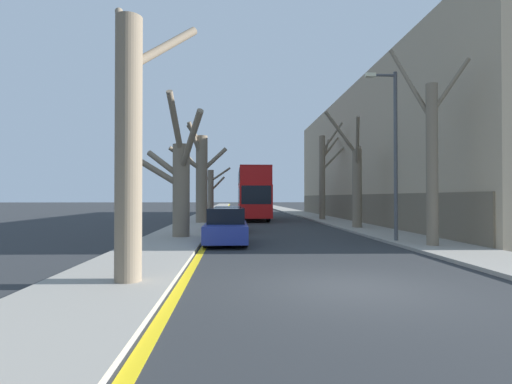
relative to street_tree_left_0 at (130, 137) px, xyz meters
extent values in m
plane|color=#2B2D30|center=(4.95, -0.50, -3.33)|extent=(300.00, 300.00, 0.00)
cube|color=gray|center=(-0.47, 49.50, -3.27)|extent=(2.92, 120.00, 0.12)
cube|color=gray|center=(10.38, 49.50, -3.27)|extent=(2.92, 120.00, 0.12)
cube|color=tan|center=(16.84, 24.29, 2.16)|extent=(10.00, 39.64, 10.98)
cube|color=#6B5E4C|center=(11.82, 24.29, -2.23)|extent=(0.12, 38.85, 2.20)
cube|color=yellow|center=(1.16, 49.50, -3.33)|extent=(0.24, 120.00, 0.01)
cylinder|color=#7A6B56|center=(0.00, -0.10, -0.32)|extent=(0.59, 0.59, 6.01)
cylinder|color=#7A6B56|center=(-0.13, 0.49, 1.52)|extent=(0.49, 1.39, 1.67)
cylinder|color=#7A6B56|center=(0.65, 0.59, 2.27)|extent=(1.54, 1.60, 1.59)
cylinder|color=#7A6B56|center=(-0.37, 0.80, 2.38)|extent=(0.99, 2.02, 2.64)
cylinder|color=#7A6B56|center=(-0.16, 10.02, -1.08)|extent=(0.81, 0.81, 4.50)
cylinder|color=#7A6B56|center=(-1.42, 9.88, -0.03)|extent=(2.70, 0.59, 1.79)
cylinder|color=#7A6B56|center=(-1.01, 10.48, 0.23)|extent=(1.97, 1.23, 1.50)
cylinder|color=#7A6B56|center=(-0.28, 8.97, 1.93)|extent=(0.54, 2.35, 2.64)
cylinder|color=#7A6B56|center=(0.40, 8.75, 1.09)|extent=(1.45, 2.82, 2.54)
cylinder|color=#7A6B56|center=(-0.04, 20.69, -0.05)|extent=(0.87, 0.87, 6.55)
cylinder|color=#7A6B56|center=(-0.50, 20.32, 3.21)|extent=(1.30, 1.12, 1.57)
cylinder|color=#7A6B56|center=(0.85, 20.95, 1.46)|extent=(2.06, 0.87, 1.98)
cylinder|color=#7A6B56|center=(-1.14, 20.17, 1.44)|extent=(2.49, 1.39, 1.77)
cylinder|color=#7A6B56|center=(-0.46, 20.17, 2.78)|extent=(1.25, 1.44, 2.69)
cylinder|color=#7A6B56|center=(0.05, 30.77, -0.98)|extent=(0.58, 0.58, 4.70)
cylinder|color=#7A6B56|center=(-1.06, 30.85, 1.46)|extent=(2.40, 0.36, 2.69)
cylinder|color=#7A6B56|center=(1.02, 30.71, 0.93)|extent=(2.06, 0.33, 1.49)
cylinder|color=#7A6B56|center=(0.71, 31.06, -0.01)|extent=(1.53, 0.81, 1.55)
cylinder|color=#7A6B56|center=(10.05, 5.97, -0.12)|extent=(0.44, 0.44, 6.41)
cylinder|color=#7A6B56|center=(10.62, 5.67, 2.91)|extent=(1.32, 0.81, 2.03)
cylinder|color=#7A6B56|center=(9.53, 6.70, 3.26)|extent=(1.25, 1.65, 3.37)
cylinder|color=#7A6B56|center=(9.95, 6.58, 2.48)|extent=(0.36, 1.36, 1.66)
cylinder|color=#7A6B56|center=(10.01, 15.30, -0.84)|extent=(0.58, 0.58, 4.97)
cylinder|color=#7A6B56|center=(8.99, 15.15, 2.60)|extent=(2.23, 0.52, 2.74)
cylinder|color=#7A6B56|center=(9.77, 14.44, 1.91)|extent=(0.71, 1.95, 2.99)
cylinder|color=#7A6B56|center=(10.28, 15.89, 0.92)|extent=(0.80, 1.42, 2.18)
cylinder|color=#7A6B56|center=(9.87, 24.47, 0.28)|extent=(0.50, 0.50, 7.23)
cylinder|color=#7A6B56|center=(10.27, 25.00, 2.54)|extent=(1.04, 1.30, 2.45)
cylinder|color=#7A6B56|center=(10.99, 24.72, 2.10)|extent=(2.40, 0.71, 2.38)
cylinder|color=#7A6B56|center=(10.82, 25.52, 2.98)|extent=(2.10, 2.30, 2.28)
cylinder|color=#7A6B56|center=(10.60, 23.97, 3.69)|extent=(1.68, 1.22, 2.43)
cube|color=red|center=(4.07, 26.45, -1.67)|extent=(2.55, 10.41, 2.62)
cube|color=red|center=(4.07, 26.45, 0.34)|extent=(2.49, 10.21, 1.40)
cube|color=#A91111|center=(4.07, 26.45, 1.10)|extent=(2.49, 10.21, 0.12)
cube|color=black|center=(4.07, 26.45, -1.16)|extent=(2.58, 9.16, 1.36)
cube|color=black|center=(4.07, 26.45, 0.41)|extent=(2.58, 9.16, 1.06)
cube|color=black|center=(4.07, 21.26, -1.16)|extent=(2.29, 0.06, 1.43)
cylinder|color=black|center=(2.96, 23.32, -2.84)|extent=(0.30, 0.98, 0.98)
cylinder|color=black|center=(5.17, 23.32, -2.84)|extent=(0.30, 0.98, 0.98)
cylinder|color=black|center=(2.96, 29.36, -2.84)|extent=(0.30, 0.98, 0.98)
cylinder|color=black|center=(5.17, 29.36, -2.84)|extent=(0.30, 0.98, 0.98)
cube|color=navy|center=(2.02, 7.93, -2.81)|extent=(1.76, 4.26, 0.69)
cube|color=black|center=(2.02, 8.19, -2.14)|extent=(1.55, 2.21, 0.64)
cylinder|color=black|center=(1.24, 6.65, -3.00)|extent=(0.20, 0.66, 0.66)
cylinder|color=black|center=(2.79, 6.65, -3.00)|extent=(0.20, 0.66, 0.66)
cylinder|color=black|center=(1.24, 9.21, -3.00)|extent=(0.20, 0.66, 0.66)
cylinder|color=black|center=(2.79, 9.21, -3.00)|extent=(0.20, 0.66, 0.66)
cube|color=maroon|center=(2.02, 14.08, -2.82)|extent=(1.71, 4.51, 0.67)
cube|color=black|center=(2.02, 14.35, -2.19)|extent=(1.50, 2.34, 0.60)
cylinder|color=black|center=(1.27, 12.73, -3.02)|extent=(0.20, 0.62, 0.62)
cylinder|color=black|center=(2.76, 12.73, -3.02)|extent=(0.20, 0.62, 0.62)
cylinder|color=black|center=(1.27, 15.43, -3.02)|extent=(0.20, 0.62, 0.62)
cylinder|color=black|center=(2.76, 15.43, -3.02)|extent=(0.20, 0.62, 0.62)
cylinder|color=#4C4F54|center=(9.35, 7.78, 0.38)|extent=(0.16, 0.16, 7.43)
cylinder|color=#4C4F54|center=(8.80, 7.78, 3.95)|extent=(1.10, 0.11, 0.11)
cube|color=beige|center=(8.25, 7.78, 3.95)|extent=(0.44, 0.20, 0.16)
camera|label=1|loc=(2.34, -9.11, -1.35)|focal=28.00mm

